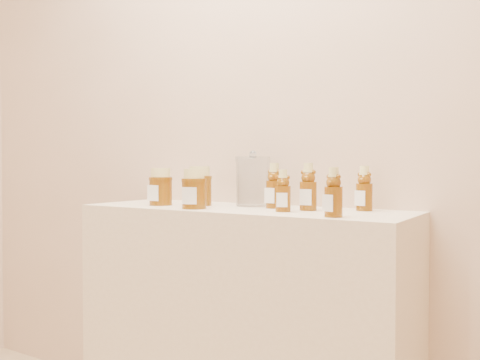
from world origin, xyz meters
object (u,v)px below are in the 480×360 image
Objects in this scene: bear_bottle_front_left at (283,188)px; honey_jar_left at (161,187)px; display_table at (241,333)px; glass_canister at (253,179)px; bear_bottle_back_left at (274,183)px.

bear_bottle_front_left is 1.10× the size of honey_jar_left.
display_table is 6.01× the size of glass_canister.
honey_jar_left is at bearing -154.16° from glass_canister.
display_table is at bearing -84.42° from glass_canister.
glass_canister reaches higher than bear_bottle_front_left.
honey_jar_left reaches higher than display_table.
display_table is 7.71× the size of bear_bottle_front_left.
bear_bottle_front_left is (0.19, -0.05, 0.53)m from display_table.
glass_canister is at bearing 163.81° from bear_bottle_back_left.
bear_bottle_back_left reaches higher than honey_jar_left.
bear_bottle_back_left is (0.10, 0.05, 0.54)m from display_table.
bear_bottle_front_left is at bearing -15.43° from display_table.
glass_canister is (-0.01, 0.09, 0.55)m from display_table.
bear_bottle_back_left reaches higher than bear_bottle_front_left.
honey_jar_left is at bearing -169.86° from display_table.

